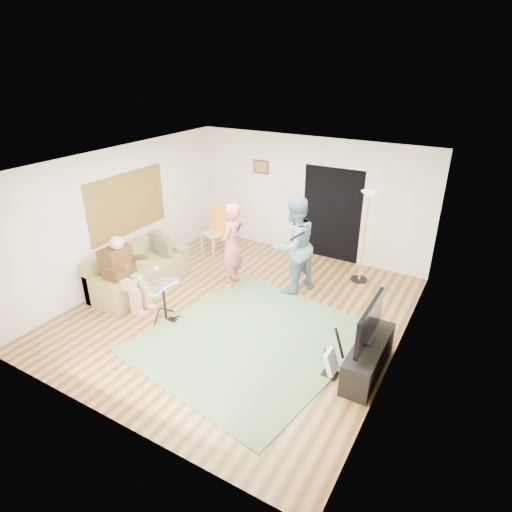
% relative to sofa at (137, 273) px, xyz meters
% --- Properties ---
extents(floor, '(6.00, 6.00, 0.00)m').
position_rel_sofa_xyz_m(floor, '(2.29, 0.21, -0.28)').
color(floor, brown).
rests_on(floor, ground).
extents(walls, '(5.50, 6.00, 2.70)m').
position_rel_sofa_xyz_m(walls, '(2.29, 0.21, 1.07)').
color(walls, silver).
rests_on(walls, floor).
extents(ceiling, '(6.00, 6.00, 0.00)m').
position_rel_sofa_xyz_m(ceiling, '(2.29, 0.21, 2.42)').
color(ceiling, white).
rests_on(ceiling, walls).
extents(window_blinds, '(0.00, 2.05, 2.05)m').
position_rel_sofa_xyz_m(window_blinds, '(-0.45, 0.41, 1.27)').
color(window_blinds, olive).
rests_on(window_blinds, walls).
extents(doorway, '(2.10, 0.00, 2.10)m').
position_rel_sofa_xyz_m(doorway, '(2.84, 3.20, 0.77)').
color(doorway, black).
rests_on(doorway, walls).
extents(picture_frame, '(0.42, 0.03, 0.32)m').
position_rel_sofa_xyz_m(picture_frame, '(1.04, 3.20, 1.62)').
color(picture_frame, '#3F2314').
rests_on(picture_frame, walls).
extents(area_rug, '(3.58, 3.82, 0.02)m').
position_rel_sofa_xyz_m(area_rug, '(2.91, -0.41, -0.27)').
color(area_rug, '#4E6E43').
rests_on(area_rug, floor).
extents(sofa, '(0.85, 2.07, 0.84)m').
position_rel_sofa_xyz_m(sofa, '(0.00, 0.00, 0.00)').
color(sofa, olive).
rests_on(sofa, floor).
extents(drummer, '(0.89, 0.50, 1.38)m').
position_rel_sofa_xyz_m(drummer, '(0.42, -0.65, 0.26)').
color(drummer, '#4A2E15').
rests_on(drummer, sofa).
extents(drum_kit, '(0.38, 0.68, 0.70)m').
position_rel_sofa_xyz_m(drum_kit, '(1.29, -0.65, 0.03)').
color(drum_kit, black).
rests_on(drum_kit, floor).
extents(singer, '(0.53, 0.70, 1.73)m').
position_rel_sofa_xyz_m(singer, '(1.61, 1.00, 0.58)').
color(singer, '#D4615C').
rests_on(singer, floor).
extents(microphone, '(0.06, 0.06, 0.24)m').
position_rel_sofa_xyz_m(microphone, '(1.81, 1.00, 1.01)').
color(microphone, black).
rests_on(microphone, singer).
extents(guitarist, '(1.02, 1.13, 1.92)m').
position_rel_sofa_xyz_m(guitarist, '(2.78, 1.40, 0.68)').
color(guitarist, slate).
rests_on(guitarist, floor).
extents(guitar_held, '(0.18, 0.61, 0.26)m').
position_rel_sofa_xyz_m(guitar_held, '(2.98, 1.40, 1.03)').
color(guitar_held, white).
rests_on(guitar_held, guitarist).
extents(guitar_spare, '(0.30, 0.27, 0.83)m').
position_rel_sofa_xyz_m(guitar_spare, '(4.36, -0.59, -0.04)').
color(guitar_spare, black).
rests_on(guitar_spare, floor).
extents(torchiere_lamp, '(0.34, 0.34, 1.91)m').
position_rel_sofa_xyz_m(torchiere_lamp, '(3.81, 2.48, 1.03)').
color(torchiere_lamp, black).
rests_on(torchiere_lamp, floor).
extents(dining_chair, '(0.56, 0.58, 1.10)m').
position_rel_sofa_xyz_m(dining_chair, '(0.43, 2.11, 0.11)').
color(dining_chair, tan).
rests_on(dining_chair, floor).
extents(tv_cabinet, '(0.40, 1.40, 0.50)m').
position_rel_sofa_xyz_m(tv_cabinet, '(4.79, -0.24, -0.03)').
color(tv_cabinet, black).
rests_on(tv_cabinet, floor).
extents(television, '(0.06, 1.12, 0.58)m').
position_rel_sofa_xyz_m(television, '(4.74, -0.24, 0.57)').
color(television, black).
rests_on(television, tv_cabinet).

